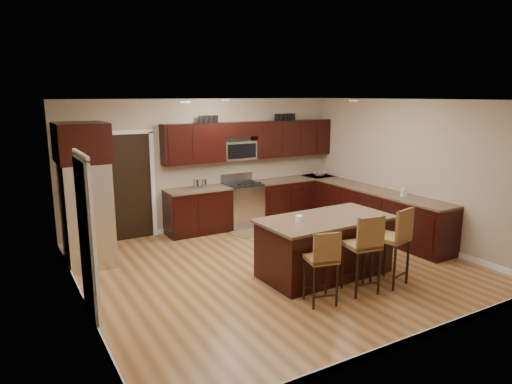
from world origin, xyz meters
TOP-DOWN VIEW (x-y plane):
  - floor at (0.00, 0.00)m, footprint 6.00×6.00m
  - ceiling at (0.00, 0.00)m, footprint 6.00×6.00m
  - wall_back at (0.00, 2.75)m, footprint 6.00×0.00m
  - wall_left at (-3.00, 0.00)m, footprint 0.00×5.50m
  - wall_right at (3.00, 0.00)m, footprint 0.00×5.50m
  - base_cabinets at (1.90, 1.45)m, footprint 4.02×3.96m
  - upper_cabinets at (1.04, 2.58)m, footprint 4.00×0.33m
  - range at (0.68, 2.45)m, footprint 0.76×0.64m
  - microwave at (0.68, 2.60)m, footprint 0.76×0.31m
  - doorway at (-1.65, 2.73)m, footprint 0.85×0.03m
  - pantry_door at (-2.98, -0.30)m, footprint 0.03×0.80m
  - letter_decor at (0.90, 2.58)m, footprint 2.20×0.03m
  - island at (0.49, -0.60)m, footprint 2.11×1.15m
  - stool_left at (-0.21, -1.44)m, footprint 0.47×0.47m
  - stool_mid at (0.52, -1.45)m, footprint 0.49×0.49m
  - stool_right at (1.12, -1.45)m, footprint 0.53×0.53m
  - refrigerator at (-2.62, 1.70)m, footprint 0.79×0.92m
  - floor_mat at (0.60, 1.93)m, footprint 0.94×0.72m
  - fruit_bowl at (2.75, 2.45)m, footprint 0.39×0.39m
  - soap_bottle at (2.70, -0.14)m, footprint 0.12×0.12m
  - canister_tall at (-0.38, 2.45)m, footprint 0.12×0.12m
  - canister_short at (-0.20, 2.45)m, footprint 0.11×0.11m
  - island_jar at (-0.01, -0.60)m, footprint 0.10×0.10m

SIDE VIEW (x-z plane):
  - floor at x=0.00m, z-range 0.00..0.00m
  - floor_mat at x=0.60m, z-range 0.00..0.01m
  - island at x=0.49m, z-range -0.03..0.89m
  - base_cabinets at x=1.90m, z-range 0.00..0.92m
  - range at x=0.68m, z-range -0.08..1.03m
  - stool_left at x=-0.21m, z-range 0.13..1.16m
  - stool_mid at x=0.52m, z-range 0.14..1.30m
  - stool_right at x=1.12m, z-range 0.15..1.33m
  - fruit_bowl at x=2.75m, z-range 0.92..1.00m
  - island_jar at x=-0.01m, z-range 0.92..1.02m
  - canister_short at x=-0.20m, z-range 0.92..1.10m
  - canister_tall at x=-0.38m, z-range 0.92..1.11m
  - pantry_door at x=-2.98m, z-range 0.00..2.04m
  - soap_bottle at x=2.70m, z-range 0.92..1.12m
  - doorway at x=-1.65m, z-range 0.00..2.06m
  - refrigerator at x=-2.62m, z-range 0.03..2.38m
  - wall_back at x=0.00m, z-range -1.65..4.35m
  - wall_left at x=-3.00m, z-range -1.40..4.10m
  - wall_right at x=3.00m, z-range -1.40..4.10m
  - microwave at x=0.68m, z-range 1.42..1.82m
  - upper_cabinets at x=1.04m, z-range 1.44..2.24m
  - letter_decor at x=0.90m, z-range 2.22..2.37m
  - ceiling at x=0.00m, z-range 2.70..2.70m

